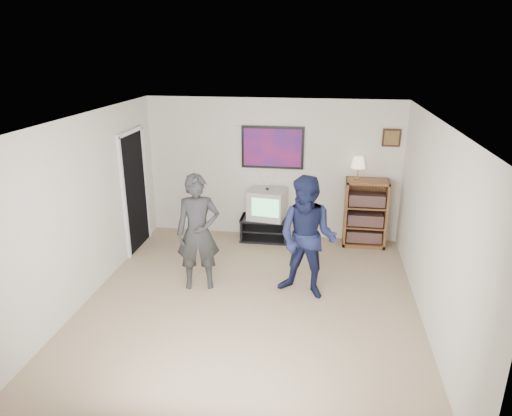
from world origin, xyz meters
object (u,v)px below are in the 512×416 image
(person_tall, at_px, (198,233))
(person_short, at_px, (307,238))
(crt_television, at_px, (267,204))
(bookshelf, at_px, (365,213))
(media_stand, at_px, (265,229))

(person_tall, relative_size, person_short, 0.98)
(crt_television, height_order, person_short, person_short)
(bookshelf, bearing_deg, person_short, -116.17)
(person_tall, height_order, person_short, person_short)
(person_tall, distance_m, person_short, 1.53)
(media_stand, height_order, person_short, person_short)
(media_stand, distance_m, person_short, 2.12)
(person_short, bearing_deg, bookshelf, 81.26)
(bookshelf, relative_size, person_tall, 0.70)
(bookshelf, bearing_deg, crt_television, -178.33)
(crt_television, height_order, bookshelf, bookshelf)
(bookshelf, bearing_deg, person_tall, -142.67)
(crt_television, bearing_deg, bookshelf, 9.52)
(media_stand, xyz_separation_m, person_short, (0.83, -1.84, 0.65))
(media_stand, distance_m, person_tall, 2.06)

